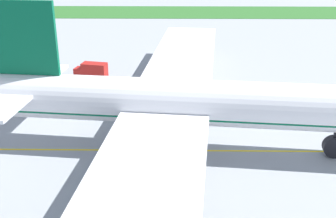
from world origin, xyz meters
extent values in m
plane|color=#9399A0|center=(0.00, 0.00, 0.00)|extent=(600.00, 600.00, 0.00)
cube|color=yellow|center=(0.00, 1.65, 0.00)|extent=(280.00, 0.36, 0.01)
cube|color=#2D6628|center=(0.00, 101.11, 0.05)|extent=(320.00, 24.00, 0.10)
cylinder|color=white|center=(3.62, 2.29, 6.31)|extent=(47.63, 10.52, 5.60)
cube|color=#055938|center=(3.62, 2.29, 5.32)|extent=(45.70, 9.87, 0.67)
cube|color=#055938|center=(-16.14, 4.36, 13.59)|extent=(8.53, 1.45, 8.97)
cube|color=white|center=(-16.50, 10.04, 7.15)|extent=(6.11, 9.46, 0.39)
cube|color=white|center=(-17.67, -1.11, 7.15)|extent=(6.11, 9.46, 0.39)
cube|color=white|center=(3.78, 26.49, 5.60)|extent=(14.80, 43.43, 0.45)
cylinder|color=#B7BABF|center=(4.19, 16.82, 3.91)|extent=(5.62, 3.62, 3.08)
cylinder|color=black|center=(6.84, 16.54, 3.91)|extent=(0.80, 3.27, 3.24)
cylinder|color=#B7BABF|center=(1.16, -12.05, 3.91)|extent=(5.62, 3.62, 3.08)
cylinder|color=black|center=(3.81, -12.32, 3.91)|extent=(0.80, 3.27, 3.24)
cylinder|color=black|center=(21.49, 0.41, 2.42)|extent=(0.59, 0.59, 2.17)
cylinder|color=black|center=(21.49, 0.41, 1.33)|extent=(2.77, 1.47, 2.66)
cylinder|color=black|center=(0.16, 5.61, 2.42)|extent=(0.59, 0.59, 2.17)
cylinder|color=black|center=(0.16, 5.61, 1.33)|extent=(2.77, 1.47, 2.66)
cylinder|color=black|center=(-0.45, -0.24, 2.42)|extent=(0.59, 0.59, 2.17)
cylinder|color=black|center=(-0.45, -0.24, 1.33)|extent=(2.77, 1.47, 2.66)
sphere|color=black|center=(-13.97, 6.90, 6.81)|extent=(0.39, 0.39, 0.39)
sphere|color=black|center=(-10.40, 6.52, 6.81)|extent=(0.39, 0.39, 0.39)
sphere|color=black|center=(-6.82, 6.14, 6.81)|extent=(0.39, 0.39, 0.39)
sphere|color=black|center=(-3.25, 5.77, 6.81)|extent=(0.39, 0.39, 0.39)
sphere|color=black|center=(0.33, 5.39, 6.81)|extent=(0.39, 0.39, 0.39)
sphere|color=black|center=(3.90, 5.02, 6.81)|extent=(0.39, 0.39, 0.39)
sphere|color=black|center=(7.48, 4.64, 6.81)|extent=(0.39, 0.39, 0.39)
sphere|color=black|center=(11.05, 4.27, 6.81)|extent=(0.39, 0.39, 0.39)
sphere|color=black|center=(14.63, 3.89, 6.81)|extent=(0.39, 0.39, 0.39)
sphere|color=black|center=(18.21, 3.52, 6.81)|extent=(0.39, 0.39, 0.39)
sphere|color=black|center=(21.78, 3.14, 6.81)|extent=(0.39, 0.39, 0.39)
cube|color=#B21E19|center=(-12.52, 28.80, 1.84)|extent=(4.87, 3.12, 2.79)
cube|color=#B21E19|center=(-15.34, 29.39, 1.33)|extent=(2.16, 2.46, 1.75)
cube|color=#263347|center=(-16.13, 29.56, 1.68)|extent=(0.47, 1.85, 0.77)
cylinder|color=black|center=(-15.57, 28.29, 0.45)|extent=(0.94, 0.48, 0.90)
cylinder|color=black|center=(-15.11, 30.48, 0.45)|extent=(0.94, 0.48, 0.90)
cylinder|color=black|center=(-11.65, 27.47, 0.45)|extent=(0.94, 0.48, 0.90)
cylinder|color=black|center=(-11.19, 29.66, 0.45)|extent=(0.94, 0.48, 0.90)
camera|label=1|loc=(2.00, -45.16, 25.27)|focal=45.12mm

